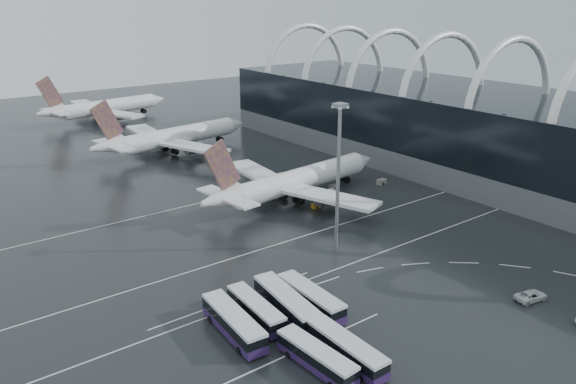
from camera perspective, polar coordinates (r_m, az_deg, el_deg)
ground at (r=99.38m, az=6.46°, el=-6.54°), size 420.00×420.00×0.00m
terminal at (r=153.23m, az=18.45°, el=6.16°), size 42.00×160.00×34.90m
lane_marking_near at (r=98.10m, az=7.26°, el=-6.93°), size 120.00×0.25×0.01m
lane_marking_mid at (r=107.52m, az=2.06°, el=-4.35°), size 120.00×0.25×0.01m
lane_marking_far at (r=128.87m, az=-5.81°, el=-0.35°), size 120.00×0.25×0.01m
bus_bay_line_south at (r=75.21m, az=1.28°, el=-15.67°), size 28.00×0.25×0.01m
bus_bay_line_north at (r=86.33m, az=-5.44°, el=-10.75°), size 28.00×0.25×0.01m
airliner_main at (r=123.77m, az=0.60°, el=1.04°), size 51.15×44.59×17.31m
airliner_gate_b at (r=166.06m, az=-11.75°, el=5.43°), size 51.39×45.84×17.84m
airliner_gate_c at (r=217.91m, az=-18.29°, el=8.12°), size 50.09×45.74×17.85m
bus_row_near_a at (r=77.35m, az=-5.56°, el=-13.05°), size 4.16×13.74×3.33m
bus_row_near_b at (r=80.30m, az=-3.30°, el=-11.82°), size 3.57×12.32×2.99m
bus_row_near_c at (r=81.15m, az=-0.20°, el=-11.22°), size 4.83×14.31×3.46m
bus_row_near_d at (r=82.78m, az=2.31°, el=-10.68°), size 3.48×13.13×3.21m
bus_row_far_a at (r=71.14m, az=2.92°, el=-16.40°), size 3.39×12.11×2.95m
bus_row_far_b at (r=72.69m, az=5.99°, el=-15.56°), size 3.17×12.53×3.07m
van_curve_a at (r=92.73m, az=23.47°, el=-9.65°), size 5.63×3.46×1.46m
floodlight_mast at (r=97.06m, az=5.17°, el=3.31°), size 2.01×2.01×26.24m
gse_cart_belly_a at (r=125.90m, az=5.02°, el=-0.50°), size 2.29×1.36×1.25m
gse_cart_belly_b at (r=132.48m, az=4.60°, el=0.50°), size 2.05×1.21×1.12m
gse_cart_belly_c at (r=120.78m, az=2.85°, el=-1.38°), size 1.88×1.11×1.03m
gse_cart_belly_d at (r=137.52m, az=9.47°, el=1.03°), size 2.29×1.35×1.25m
gse_cart_belly_e at (r=126.98m, az=1.03°, el=-0.24°), size 2.38×1.41×1.30m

